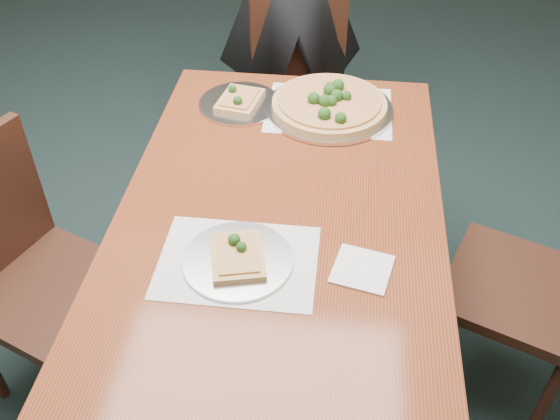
# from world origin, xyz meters

# --- Properties ---
(ground) EXTENTS (8.00, 8.00, 0.00)m
(ground) POSITION_xyz_m (0.00, 0.00, 0.00)
(ground) COLOR black
(ground) RESTS_ON ground
(dining_table) EXTENTS (0.90, 1.50, 0.75)m
(dining_table) POSITION_xyz_m (0.20, -0.15, 0.66)
(dining_table) COLOR #5E2512
(dining_table) RESTS_ON ground
(chair_far) EXTENTS (0.54, 0.54, 0.91)m
(chair_far) POSITION_xyz_m (0.18, 0.93, 0.52)
(chair_far) COLOR black
(chair_far) RESTS_ON ground
(chair_left) EXTENTS (0.55, 0.55, 0.91)m
(chair_left) POSITION_xyz_m (-0.57, -0.23, 0.52)
(chair_left) COLOR black
(chair_left) RESTS_ON ground
(chair_right) EXTENTS (0.55, 0.55, 0.91)m
(chair_right) POSITION_xyz_m (1.00, -0.12, 0.52)
(chair_right) COLOR black
(chair_right) RESTS_ON ground
(placemat_main) EXTENTS (0.42, 0.32, 0.00)m
(placemat_main) POSITION_xyz_m (0.31, 0.38, 0.75)
(placemat_main) COLOR white
(placemat_main) RESTS_ON dining_table
(placemat_near) EXTENTS (0.40, 0.30, 0.00)m
(placemat_near) POSITION_xyz_m (0.12, -0.36, 0.75)
(placemat_near) COLOR white
(placemat_near) RESTS_ON dining_table
(pizza_pan) EXTENTS (0.43, 0.43, 0.07)m
(pizza_pan) POSITION_xyz_m (0.31, 0.38, 0.77)
(pizza_pan) COLOR silver
(pizza_pan) RESTS_ON dining_table
(slice_plate_near) EXTENTS (0.28, 0.28, 0.06)m
(slice_plate_near) POSITION_xyz_m (0.12, -0.36, 0.76)
(slice_plate_near) COLOR silver
(slice_plate_near) RESTS_ON dining_table
(slice_plate_far) EXTENTS (0.28, 0.28, 0.06)m
(slice_plate_far) POSITION_xyz_m (0.00, 0.38, 0.76)
(slice_plate_far) COLOR silver
(slice_plate_far) RESTS_ON dining_table
(napkin) EXTENTS (0.17, 0.17, 0.01)m
(napkin) POSITION_xyz_m (0.43, -0.35, 0.75)
(napkin) COLOR white
(napkin) RESTS_ON dining_table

